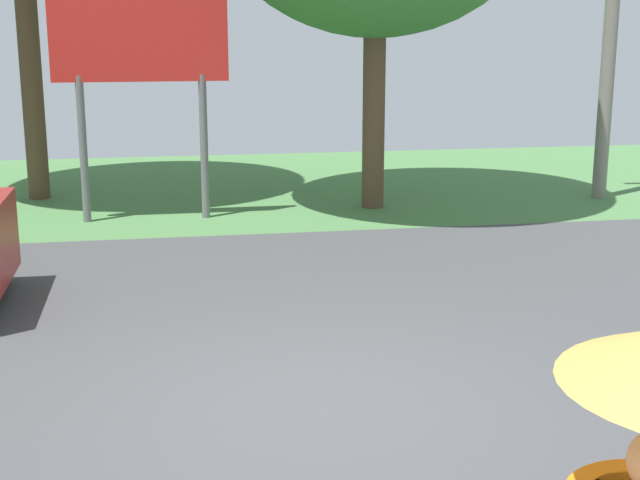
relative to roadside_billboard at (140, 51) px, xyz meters
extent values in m
cube|color=#424244|center=(1.39, -5.28, -2.60)|extent=(40.00, 8.00, 0.10)
cube|color=#497943|center=(1.39, 2.72, -2.60)|extent=(40.00, 8.00, 0.10)
cylinder|color=slate|center=(-0.90, 0.00, -1.45)|extent=(0.12, 0.12, 2.20)
cylinder|color=slate|center=(0.90, 0.00, -1.45)|extent=(0.12, 0.12, 2.20)
cube|color=red|center=(0.00, 0.00, 0.25)|extent=(2.60, 0.10, 1.40)
cylinder|color=brown|center=(3.64, 0.36, -0.82)|extent=(0.36, 0.36, 3.46)
cylinder|color=brown|center=(-1.85, 2.09, -0.22)|extent=(0.36, 0.36, 4.66)
camera|label=1|loc=(0.25, -14.01, 0.45)|focal=51.30mm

